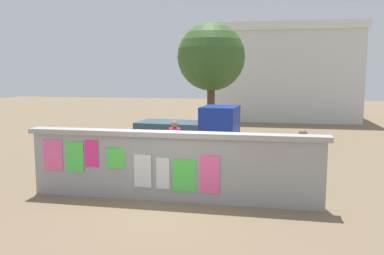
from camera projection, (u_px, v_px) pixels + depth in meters
ground at (217, 143)px, 17.41m from camera, size 60.00×60.00×0.00m
poster_wall at (172, 165)px, 9.52m from camera, size 7.15×0.42×1.65m
auto_rickshaw_truck at (193, 132)px, 14.54m from camera, size 3.71×1.80×1.85m
motorcycle at (119, 161)px, 11.79m from camera, size 1.90×0.56×0.87m
bicycle_near at (206, 173)px, 10.75m from camera, size 1.71×0.44×0.95m
bicycle_far at (254, 163)px, 11.97m from camera, size 1.69×0.47×0.95m
person_walking at (175, 142)px, 11.93m from camera, size 0.38×0.38×1.62m
person_bystander at (302, 154)px, 10.12m from camera, size 0.46×0.46×1.62m
tree_roadside at (211, 58)px, 18.70m from camera, size 3.13×3.13×5.31m
building_background at (286, 73)px, 27.17m from camera, size 9.10×6.83×6.04m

